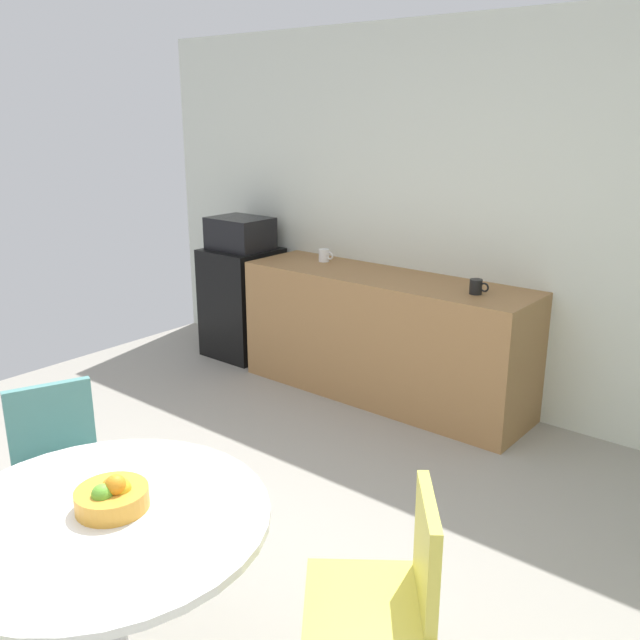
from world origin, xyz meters
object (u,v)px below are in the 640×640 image
Objects in this scene: chair_yellow at (397,581)px; mug_white at (476,287)px; microwave at (240,233)px; mug_green at (324,255)px; round_table at (107,552)px; chair_teal at (58,455)px; fruit_bowl at (112,496)px; mini_fridge at (243,302)px.

chair_yellow is 2.42m from mug_white.
microwave is at bearing 143.31° from chair_yellow.
chair_yellow is at bearing -46.66° from mug_green.
microwave reaches higher than round_table.
chair_teal is 0.98m from fruit_bowl.
mini_fridge is 0.95m from mug_green.
chair_teal is 6.43× the size of mug_white.
mug_green is (-1.45, 2.90, 0.15)m from fruit_bowl.
mini_fridge reaches higher than chair_teal.
fruit_bowl is 1.87× the size of mug_green.
microwave is at bearing 178.87° from mug_white.
chair_yellow reaches higher than round_table.
mini_fridge is at bearing 118.62° from chair_teal.
mug_white is at bearing -1.13° from mini_fridge.
chair_teal is at bearing -61.38° from microwave.
mini_fridge is at bearing 0.00° from microwave.
round_table is at bearing -87.68° from mug_white.
chair_yellow is (3.03, -2.26, 0.07)m from mini_fridge.
mini_fridge reaches higher than fruit_bowl.
fruit_bowl is at bearing -18.35° from chair_teal.
mug_white is at bearing -1.13° from microwave.
mini_fridge is at bearing 143.31° from chair_yellow.
chair_teal is (-0.90, 0.34, -0.09)m from round_table.
mug_green is at bearing 7.02° from mini_fridge.
fruit_bowl is (2.26, -2.80, 0.34)m from mini_fridge.
mini_fridge is 3.61m from fruit_bowl.
round_table is 3.30m from mug_green.
round_table is 8.47× the size of mug_white.
mini_fridge is 7.07× the size of mug_white.
microwave reaches higher than mini_fridge.
mug_green is (-1.35, 0.14, 0.00)m from mug_white.
microwave is at bearing 118.62° from chair_teal.
round_table is 0.97m from chair_yellow.
mini_fridge is 7.07× the size of mug_green.
microwave is 3.60m from fruit_bowl.
round_table is 2.83m from mug_white.
round_table is at bearing -51.45° from mini_fridge.
chair_teal is at bearing -171.70° from chair_yellow.
microwave reaches higher than mug_white.
mug_white is at bearing -6.01° from mug_green.
chair_teal is 2.70m from mug_green.
mug_green is at bearing 102.12° from chair_teal.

